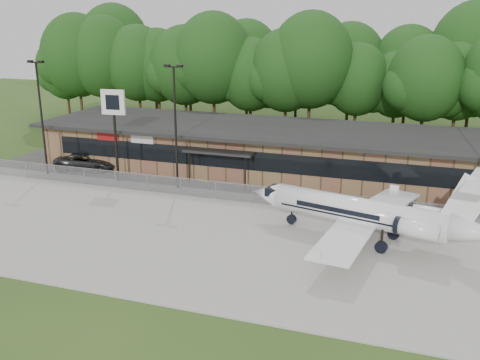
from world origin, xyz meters
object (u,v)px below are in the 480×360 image
(business_jet, at_px, (367,214))
(pole_sign, at_px, (114,112))
(terminal, at_px, (261,148))
(suv, at_px, (88,161))

(business_jet, height_order, pole_sign, pole_sign)
(pole_sign, bearing_deg, terminal, 28.35)
(terminal, relative_size, pole_sign, 5.13)
(business_jet, xyz_separation_m, pole_sign, (-21.86, 6.46, 4.20))
(business_jet, distance_m, pole_sign, 23.18)
(terminal, height_order, suv, terminal)
(suv, bearing_deg, terminal, -82.25)
(business_jet, relative_size, pole_sign, 1.98)
(suv, bearing_deg, business_jet, -117.93)
(terminal, bearing_deg, suv, -162.63)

